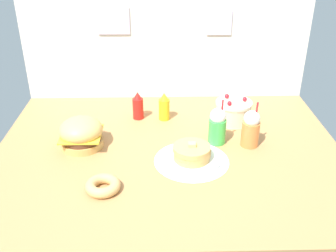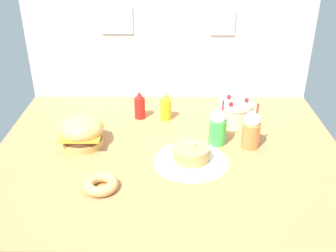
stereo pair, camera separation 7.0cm
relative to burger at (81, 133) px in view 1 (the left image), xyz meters
name	(u,v)px [view 1 (the left image)]	position (x,y,z in m)	size (l,w,h in m)	color
ground_plane	(169,152)	(0.58, -0.07, -0.11)	(2.31, 1.79, 0.02)	#B27F4C
back_wall	(166,48)	(0.58, 0.82, 0.33)	(2.31, 0.04, 0.85)	silver
doily_mat	(191,161)	(0.72, -0.20, -0.10)	(0.48, 0.48, 0.00)	white
burger	(81,133)	(0.00, 0.00, 0.00)	(0.29, 0.29, 0.21)	#DBA859
pancake_stack	(192,154)	(0.72, -0.20, -0.05)	(0.37, 0.37, 0.13)	white
layer_cake	(233,111)	(1.08, 0.34, -0.02)	(0.27, 0.27, 0.20)	beige
ketchup_bottle	(138,106)	(0.36, 0.41, 0.00)	(0.08, 0.08, 0.22)	red
mustard_bottle	(164,107)	(0.56, 0.39, 0.00)	(0.08, 0.08, 0.22)	yellow
cream_soda_cup	(217,126)	(0.91, 0.03, 0.03)	(0.12, 0.12, 0.32)	green
orange_float_cup	(251,129)	(1.13, -0.02, 0.03)	(0.12, 0.12, 0.32)	orange
donut_pink_glaze	(103,185)	(0.20, -0.49, -0.07)	(0.20, 0.20, 0.06)	tan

